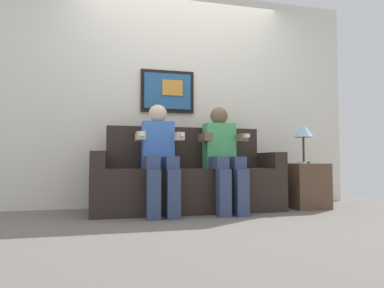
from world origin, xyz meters
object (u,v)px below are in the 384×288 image
person_on_left (159,153)px  person_on_right (223,153)px  couch (188,181)px  table_lamp (303,132)px  side_table_right (306,186)px  spare_remote_on_table (302,163)px

person_on_left → person_on_right: (0.67, 0.00, -0.00)m
couch → table_lamp: (1.34, -0.07, 0.55)m
person_on_left → side_table_right: size_ratio=2.22×
couch → spare_remote_on_table: 1.27m
side_table_right → person_on_right: bearing=-176.5°
person_on_right → couch: bearing=153.4°
person_on_left → side_table_right: (1.67, 0.06, -0.36)m
person_on_left → person_on_right: bearing=0.0°
person_on_left → spare_remote_on_table: 1.58m
person_on_left → table_lamp: size_ratio=2.41×
person_on_right → table_lamp: 1.04m
couch → person_on_left: size_ratio=1.78×
couch → side_table_right: 1.35m
person_on_left → spare_remote_on_table: bearing=-1.1°
couch → side_table_right: size_ratio=3.96×
person_on_right → side_table_right: person_on_right is taller
person_on_left → spare_remote_on_table: (1.57, -0.03, -0.10)m
couch → side_table_right: bearing=-4.5°
person_on_left → person_on_right: size_ratio=1.00×
side_table_right → table_lamp: 0.61m
table_lamp → person_on_left: bearing=-176.6°
person_on_right → side_table_right: size_ratio=2.22×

